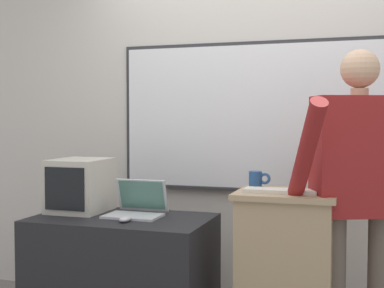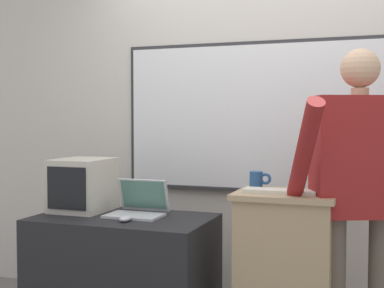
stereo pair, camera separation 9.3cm
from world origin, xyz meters
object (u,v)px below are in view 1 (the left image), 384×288
object	(u,v)px
lectern_podium	(286,277)
laptop	(137,206)
person_presenter	(358,185)
side_desk	(122,279)
crt_monitor	(81,185)
wireless_keyboard	(281,191)
computer_mouse_by_laptop	(125,219)
coffee_mug	(257,179)

from	to	relation	value
lectern_podium	laptop	distance (m)	0.97
lectern_podium	person_presenter	bearing A→B (deg)	2.71
side_desk	person_presenter	xyz separation A→B (m)	(1.34, 0.03, 0.61)
side_desk	person_presenter	bearing A→B (deg)	1.38
person_presenter	crt_monitor	distance (m)	1.68
side_desk	wireless_keyboard	xyz separation A→B (m)	(0.95, -0.04, 0.58)
computer_mouse_by_laptop	crt_monitor	distance (m)	0.50
lectern_podium	side_desk	world-z (taller)	lectern_podium
side_desk	lectern_podium	bearing A→B (deg)	0.87
computer_mouse_by_laptop	crt_monitor	size ratio (longest dim) A/B	0.26
side_desk	crt_monitor	bearing A→B (deg)	163.15
side_desk	laptop	distance (m)	0.45
wireless_keyboard	computer_mouse_by_laptop	size ratio (longest dim) A/B	3.84
person_presenter	computer_mouse_by_laptop	xyz separation A→B (m)	(-1.26, -0.17, -0.22)
lectern_podium	coffee_mug	distance (m)	0.57
side_desk	person_presenter	size ratio (longest dim) A/B	0.62
laptop	coffee_mug	xyz separation A→B (m)	(0.71, 0.08, 0.18)
person_presenter	laptop	world-z (taller)	person_presenter
crt_monitor	coffee_mug	bearing A→B (deg)	3.30
lectern_podium	laptop	world-z (taller)	laptop
side_desk	wireless_keyboard	distance (m)	1.11
wireless_keyboard	laptop	bearing A→B (deg)	172.06
side_desk	coffee_mug	distance (m)	1.00
laptop	coffee_mug	size ratio (longest dim) A/B	2.62
computer_mouse_by_laptop	person_presenter	bearing A→B (deg)	7.54
crt_monitor	coffee_mug	world-z (taller)	crt_monitor
laptop	computer_mouse_by_laptop	bearing A→B (deg)	-84.91
person_presenter	wireless_keyboard	xyz separation A→B (m)	(-0.39, -0.07, -0.04)
laptop	crt_monitor	world-z (taller)	crt_monitor
computer_mouse_by_laptop	wireless_keyboard	bearing A→B (deg)	6.22
side_desk	person_presenter	distance (m)	1.47
computer_mouse_by_laptop	crt_monitor	world-z (taller)	crt_monitor
person_presenter	wireless_keyboard	world-z (taller)	person_presenter
lectern_podium	side_desk	bearing A→B (deg)	-179.13
laptop	computer_mouse_by_laptop	distance (m)	0.22
side_desk	coffee_mug	xyz separation A→B (m)	(0.78, 0.17, 0.61)
laptop	computer_mouse_by_laptop	xyz separation A→B (m)	(0.02, -0.22, -0.04)
person_presenter	crt_monitor	bearing A→B (deg)	154.29
crt_monitor	coffee_mug	xyz separation A→B (m)	(1.11, 0.06, 0.07)
wireless_keyboard	coffee_mug	size ratio (longest dim) A/B	3.05
lectern_podium	wireless_keyboard	distance (m)	0.48
coffee_mug	laptop	bearing A→B (deg)	-173.45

